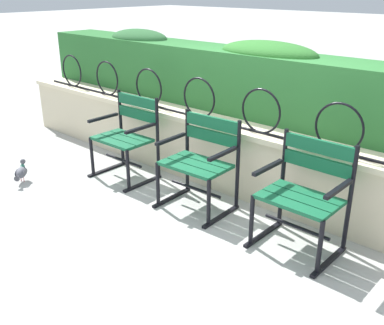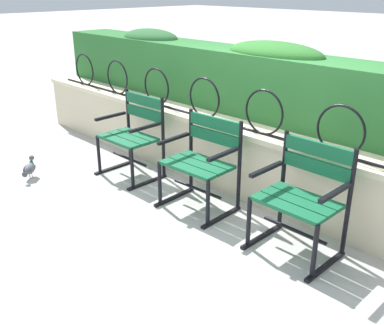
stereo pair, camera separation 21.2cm
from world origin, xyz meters
The scene contains 8 objects.
ground_plane centered at (0.00, 0.00, 0.00)m, with size 60.00×60.00×0.00m, color #ADADA8.
stone_wall centered at (0.00, 0.92, 0.35)m, with size 7.04×0.41×0.68m.
iron_arch_fence centered at (-0.15, 0.85, 0.87)m, with size 6.51×0.02×0.42m.
hedge_row centered at (0.02, 1.38, 1.05)m, with size 6.90×0.57×0.77m.
park_chair_left centered at (-1.18, 0.41, 0.47)m, with size 0.64×0.53×0.89m.
park_chair_centre centered at (-0.13, 0.40, 0.47)m, with size 0.66×0.55×0.86m.
park_chair_right centered at (0.93, 0.42, 0.47)m, with size 0.63×0.52×0.88m.
pigeon_near_chairs centered at (-1.89, -0.47, 0.11)m, with size 0.23×0.23×0.22m.
Camera 1 is at (2.37, -2.47, 1.97)m, focal length 41.77 mm.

